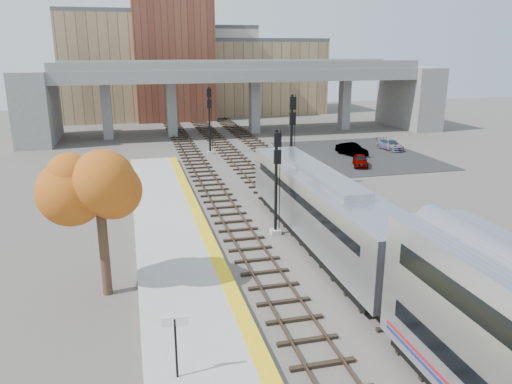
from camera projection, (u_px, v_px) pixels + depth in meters
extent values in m
plane|color=#47423D|center=(341.00, 286.00, 24.05)|extent=(160.00, 160.00, 0.00)
cube|color=#9E9E99|center=(191.00, 301.00, 22.29)|extent=(4.50, 60.00, 0.35)
cube|color=yellow|center=(232.00, 292.00, 22.69)|extent=(0.70, 60.00, 0.01)
cube|color=black|center=(226.00, 211.00, 34.91)|extent=(2.50, 95.00, 0.14)
cube|color=brown|center=(216.00, 210.00, 34.71)|extent=(0.07, 95.00, 0.14)
cube|color=brown|center=(236.00, 208.00, 35.05)|extent=(0.07, 95.00, 0.14)
cube|color=black|center=(284.00, 206.00, 35.91)|extent=(2.50, 95.00, 0.14)
cube|color=brown|center=(274.00, 206.00, 35.71)|extent=(0.07, 95.00, 0.14)
cube|color=brown|center=(293.00, 204.00, 36.05)|extent=(0.07, 95.00, 0.14)
cube|color=black|center=(335.00, 202.00, 36.85)|extent=(2.50, 95.00, 0.14)
cube|color=brown|center=(326.00, 201.00, 36.65)|extent=(0.07, 95.00, 0.14)
cube|color=brown|center=(344.00, 200.00, 36.99)|extent=(0.07, 95.00, 0.14)
cube|color=slate|center=(240.00, 74.00, 64.98)|extent=(46.00, 10.00, 1.50)
cube|color=slate|center=(248.00, 66.00, 60.16)|extent=(46.00, 0.20, 1.00)
cube|color=slate|center=(232.00, 63.00, 69.10)|extent=(46.00, 0.20, 1.00)
cube|color=slate|center=(107.00, 111.00, 62.13)|extent=(1.20, 1.60, 7.00)
cube|color=slate|center=(171.00, 109.00, 64.03)|extent=(1.20, 1.60, 7.00)
cube|color=slate|center=(254.00, 107.00, 66.63)|extent=(1.20, 1.60, 7.00)
cube|color=slate|center=(344.00, 104.00, 69.71)|extent=(1.20, 1.60, 7.00)
cube|color=slate|center=(37.00, 107.00, 60.03)|extent=(4.00, 12.00, 8.50)
cube|color=slate|center=(409.00, 97.00, 71.87)|extent=(4.00, 12.00, 8.50)
cube|color=tan|center=(121.00, 68.00, 79.97)|extent=(18.00, 14.00, 16.00)
cube|color=#4C4C4F|center=(117.00, 13.00, 77.67)|extent=(18.00, 14.00, 0.60)
cube|color=beige|center=(204.00, 72.00, 88.22)|extent=(16.00, 16.00, 14.00)
cube|color=#4C4C4F|center=(202.00, 28.00, 86.19)|extent=(16.00, 16.00, 0.60)
cube|color=brown|center=(173.00, 55.00, 78.52)|extent=(12.00, 10.00, 20.00)
cube|color=tan|center=(261.00, 77.00, 89.01)|extent=(20.00, 14.00, 12.00)
cube|color=#4C4C4F|center=(261.00, 40.00, 87.25)|extent=(20.00, 14.00, 0.60)
cube|color=black|center=(356.00, 155.00, 53.43)|extent=(14.00, 18.00, 0.04)
cube|color=#A8AAB2|center=(322.00, 205.00, 28.58)|extent=(3.00, 19.00, 3.20)
cube|color=black|center=(275.00, 160.00, 37.28)|extent=(2.20, 0.06, 1.10)
cube|color=black|center=(322.00, 195.00, 28.41)|extent=(3.02, 16.15, 0.50)
cube|color=black|center=(320.00, 236.00, 29.09)|extent=(2.70, 17.10, 0.50)
cube|color=#A8AAB2|center=(323.00, 175.00, 28.08)|extent=(1.60, 9.50, 0.40)
cube|color=#9E9E99|center=(275.00, 232.00, 30.69)|extent=(0.60, 0.60, 0.30)
cylinder|color=black|center=(276.00, 183.00, 29.83)|extent=(0.19, 0.19, 6.48)
cube|color=black|center=(278.00, 140.00, 28.85)|extent=(0.42, 0.18, 0.83)
cube|color=black|center=(277.00, 157.00, 29.14)|extent=(0.42, 0.18, 0.83)
cube|color=#9E9E99|center=(290.00, 187.00, 40.61)|extent=(0.60, 0.60, 0.30)
cylinder|color=black|center=(291.00, 143.00, 39.59)|extent=(0.22, 0.22, 7.58)
cube|color=black|center=(293.00, 103.00, 38.49)|extent=(0.49, 0.18, 0.97)
cube|color=black|center=(293.00, 119.00, 38.82)|extent=(0.49, 0.18, 0.97)
cube|color=#9E9E99|center=(210.00, 153.00, 53.94)|extent=(0.60, 0.60, 0.30)
cylinder|color=black|center=(209.00, 121.00, 52.99)|extent=(0.20, 0.20, 7.14)
cube|color=black|center=(209.00, 93.00, 51.93)|extent=(0.46, 0.18, 0.92)
cube|color=black|center=(209.00, 104.00, 52.25)|extent=(0.46, 0.18, 0.92)
cylinder|color=black|center=(176.00, 348.00, 16.54)|extent=(0.08, 0.08, 2.20)
cube|color=white|center=(175.00, 322.00, 16.26)|extent=(0.90, 0.14, 0.35)
cylinder|color=#382619|center=(104.00, 244.00, 22.60)|extent=(0.44, 0.44, 5.00)
ellipsoid|color=#B94B18|center=(98.00, 183.00, 21.81)|extent=(3.60, 3.60, 3.57)
imported|color=#99999E|center=(360.00, 160.00, 48.08)|extent=(2.43, 3.58, 1.13)
imported|color=#99999E|center=(352.00, 149.00, 52.91)|extent=(2.42, 4.11, 1.28)
imported|color=#99999E|center=(390.00, 145.00, 55.96)|extent=(1.95, 4.03, 1.13)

